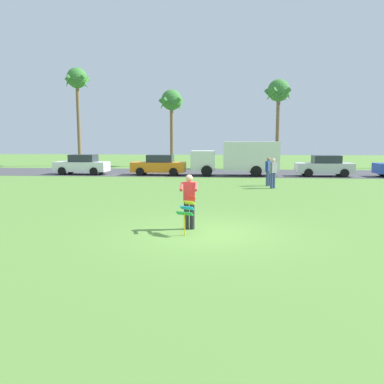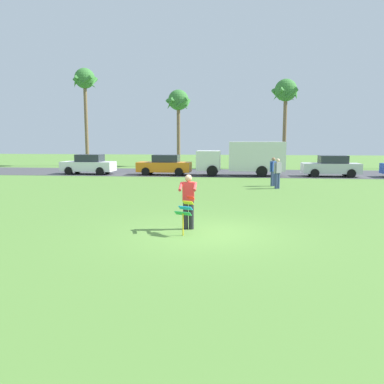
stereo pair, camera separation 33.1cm
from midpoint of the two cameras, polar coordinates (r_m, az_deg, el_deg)
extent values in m
plane|color=#568438|center=(12.12, 1.30, -5.89)|extent=(120.00, 120.00, 0.00)
cube|color=#424247|center=(33.42, 3.71, 2.76)|extent=(120.00, 8.00, 0.01)
cylinder|color=#26262B|center=(12.53, -0.75, -3.33)|extent=(0.16, 0.16, 0.90)
cylinder|color=#26262B|center=(12.54, -1.57, -3.32)|extent=(0.16, 0.16, 0.90)
cube|color=red|center=(12.42, -1.17, 0.07)|extent=(0.37, 0.24, 0.60)
sphere|color=tan|center=(12.37, -1.17, 2.00)|extent=(0.22, 0.22, 0.22)
cylinder|color=red|center=(12.14, -0.21, 0.77)|extent=(0.12, 0.59, 0.24)
cylinder|color=red|center=(12.17, -2.28, 0.78)|extent=(0.12, 0.59, 0.24)
cube|color=red|center=(12.01, -0.84, -0.78)|extent=(0.26, 0.21, 0.12)
cube|color=yellow|center=(11.89, -1.18, -1.54)|extent=(0.35, 0.24, 0.12)
cube|color=#1E99D8|center=(11.77, -1.53, -2.31)|extent=(0.44, 0.27, 0.12)
cube|color=green|center=(11.65, -1.89, -3.10)|extent=(0.53, 0.31, 0.12)
cylinder|color=yellow|center=(11.72, -1.88, -4.69)|extent=(0.04, 0.04, 0.66)
cube|color=white|center=(33.13, -15.82, 3.55)|extent=(4.26, 1.85, 0.76)
cube|color=#282D38|center=(33.04, -15.62, 4.69)|extent=(2.06, 1.46, 0.60)
cylinder|color=black|center=(32.95, -18.43, 2.87)|extent=(0.65, 0.24, 0.64)
cylinder|color=black|center=(34.41, -17.28, 3.10)|extent=(0.65, 0.24, 0.64)
cylinder|color=black|center=(31.92, -14.20, 2.88)|extent=(0.65, 0.24, 0.64)
cylinder|color=black|center=(33.43, -13.21, 3.12)|extent=(0.65, 0.24, 0.64)
cube|color=orange|center=(31.46, -5.13, 3.60)|extent=(4.22, 1.75, 0.76)
cube|color=#282D38|center=(31.40, -4.87, 4.81)|extent=(2.03, 1.42, 0.60)
cylinder|color=black|center=(30.97, -7.77, 2.91)|extent=(0.64, 0.23, 0.64)
cylinder|color=black|center=(32.54, -7.11, 3.14)|extent=(0.64, 0.23, 0.64)
cylinder|color=black|center=(30.47, -3.00, 2.89)|extent=(0.64, 0.23, 0.64)
cylinder|color=black|center=(32.06, -2.56, 3.13)|extent=(0.64, 0.23, 0.64)
cube|color=silver|center=(31.00, 1.27, 4.56)|extent=(1.80, 1.90, 1.50)
cube|color=silver|center=(30.97, 8.15, 5.13)|extent=(4.20, 2.01, 2.20)
cylinder|color=black|center=(30.11, 1.82, 3.03)|extent=(0.84, 0.28, 0.84)
cylinder|color=black|center=(31.94, 2.00, 3.30)|extent=(0.84, 0.28, 0.84)
cylinder|color=black|center=(30.14, 8.88, 2.95)|extent=(0.84, 0.28, 0.84)
cylinder|color=black|center=(31.97, 8.65, 3.22)|extent=(0.84, 0.28, 0.84)
cube|color=silver|center=(31.80, 18.14, 3.30)|extent=(4.20, 1.70, 0.76)
cube|color=#282D38|center=(31.79, 18.45, 4.48)|extent=(2.02, 1.39, 0.60)
cylinder|color=black|center=(30.76, 16.09, 2.65)|extent=(0.64, 0.22, 0.64)
cylinder|color=black|center=(32.34, 15.54, 2.90)|extent=(0.64, 0.22, 0.64)
cylinder|color=black|center=(31.37, 20.76, 2.54)|extent=(0.64, 0.22, 0.64)
cylinder|color=black|center=(32.92, 20.01, 2.79)|extent=(0.64, 0.22, 0.64)
cylinder|color=black|center=(33.87, 25.38, 2.64)|extent=(0.65, 0.24, 0.64)
cylinder|color=brown|center=(43.99, -16.18, 9.45)|extent=(0.36, 0.36, 8.91)
sphere|color=#387A33|center=(44.41, -16.41, 15.45)|extent=(2.10, 2.10, 2.10)
cone|color=#387A33|center=(44.02, -15.20, 14.98)|extent=(0.44, 1.56, 1.28)
cone|color=#387A33|center=(45.08, -15.60, 14.78)|extent=(1.62, 0.90, 1.28)
cone|color=#387A33|center=(45.14, -17.06, 14.72)|extent=(1.27, 1.52, 1.28)
cone|color=#387A33|center=(44.11, -17.62, 14.87)|extent=(1.27, 1.52, 1.28)
cone|color=#387A33|center=(43.40, -16.46, 15.04)|extent=(1.62, 0.90, 1.28)
cylinder|color=brown|center=(41.74, -3.16, 8.27)|extent=(0.36, 0.36, 6.61)
sphere|color=#387A33|center=(41.93, -3.19, 13.07)|extent=(2.10, 2.10, 2.10)
cone|color=#387A33|center=(41.77, -1.87, 12.48)|extent=(0.44, 1.56, 1.28)
cone|color=#387A33|center=(42.74, -2.61, 12.36)|extent=(1.62, 0.90, 1.28)
cone|color=#387A33|center=(42.55, -4.13, 12.37)|extent=(1.27, 1.52, 1.28)
cone|color=#387A33|center=(41.46, -4.38, 12.49)|extent=(1.27, 1.52, 1.28)
cone|color=#387A33|center=(40.96, -2.96, 12.57)|extent=(1.62, 0.90, 1.28)
cylinder|color=brown|center=(39.61, 11.95, 8.60)|extent=(0.36, 0.36, 7.23)
sphere|color=#387A33|center=(39.87, 12.11, 14.09)|extent=(2.10, 2.10, 2.10)
cone|color=#387A33|center=(39.94, 13.48, 13.39)|extent=(0.44, 1.56, 1.28)
cone|color=#387A33|center=(40.75, 12.35, 13.30)|extent=(1.62, 0.90, 1.28)
cone|color=#387A33|center=(40.29, 10.88, 13.41)|extent=(1.27, 1.52, 1.28)
cone|color=#387A33|center=(39.19, 11.05, 13.57)|extent=(1.27, 1.52, 1.28)
cone|color=#387A33|center=(38.97, 12.70, 13.56)|extent=(1.62, 0.90, 1.28)
cylinder|color=#384772|center=(23.36, 11.29, 1.63)|extent=(0.16, 0.16, 0.90)
cylinder|color=#384772|center=(23.23, 10.97, 1.61)|extent=(0.16, 0.16, 0.90)
cube|color=gray|center=(23.23, 11.18, 3.46)|extent=(0.42, 0.40, 0.60)
sphere|color=beige|center=(23.21, 11.20, 4.49)|extent=(0.22, 0.22, 0.22)
cylinder|color=gray|center=(23.40, 11.59, 3.39)|extent=(0.09, 0.09, 0.58)
cylinder|color=gray|center=(23.07, 10.75, 3.35)|extent=(0.09, 0.09, 0.58)
cylinder|color=#384772|center=(24.56, 10.65, 1.93)|extent=(0.16, 0.16, 0.90)
cylinder|color=#384772|center=(24.42, 10.38, 1.91)|extent=(0.16, 0.16, 0.90)
cube|color=#2D4CA5|center=(24.43, 10.55, 3.67)|extent=(0.41, 0.41, 0.60)
sphere|color=#9E7051|center=(24.41, 10.58, 4.65)|extent=(0.22, 0.22, 0.22)
cylinder|color=#2D4CA5|center=(24.62, 10.92, 3.61)|extent=(0.09, 0.09, 0.58)
cylinder|color=#2D4CA5|center=(24.25, 10.19, 3.57)|extent=(0.09, 0.09, 0.58)
camera|label=1|loc=(0.17, -90.71, -0.09)|focal=37.13mm
camera|label=2|loc=(0.17, 89.29, 0.09)|focal=37.13mm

